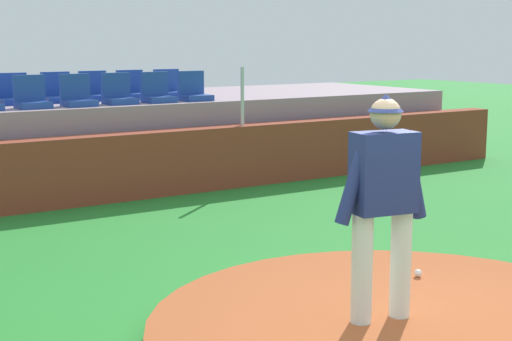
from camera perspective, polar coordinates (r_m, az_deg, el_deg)
pitchers_mound at (r=6.50m, az=11.36°, el=-11.57°), size 4.28×4.28×0.19m
pitcher at (r=6.20m, az=9.29°, el=-1.51°), size 0.83×0.35×1.81m
baseball at (r=7.62m, az=11.76°, el=-7.36°), size 0.07×0.07×0.07m
brick_barrier at (r=11.87m, az=-11.32°, el=0.12°), size 16.53×0.40×1.01m
fence_post_right at (r=12.88m, az=-1.00°, el=5.45°), size 0.06×0.06×0.96m
bleacher_platform at (r=13.89m, az=-14.70°, el=2.12°), size 15.14×3.58×1.38m
stadium_chair_2 at (r=12.41m, az=-16.08°, el=5.13°), size 0.48×0.44×0.50m
stadium_chair_3 at (r=12.61m, az=-12.92°, el=5.32°), size 0.48×0.44×0.50m
stadium_chair_4 at (r=12.88m, az=-10.03°, el=5.51°), size 0.48×0.44×0.50m
stadium_chair_5 at (r=13.13m, az=-7.25°, el=5.65°), size 0.48×0.44×0.50m
stadium_chair_6 at (r=13.45m, az=-4.58°, el=5.79°), size 0.48×0.44×0.50m
stadium_chair_9 at (r=13.23m, az=-17.27°, el=5.33°), size 0.48×0.44×0.50m
stadium_chair_10 at (r=13.45m, az=-14.28°, el=5.52°), size 0.48×0.44×0.50m
stadium_chair_11 at (r=13.72m, az=-11.68°, el=5.70°), size 0.48×0.44×0.50m
stadium_chair_12 at (r=13.98m, az=-9.04°, el=5.85°), size 0.48×0.44×0.50m
stadium_chair_13 at (r=14.28m, az=-6.39°, el=5.98°), size 0.48×0.44×0.50m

